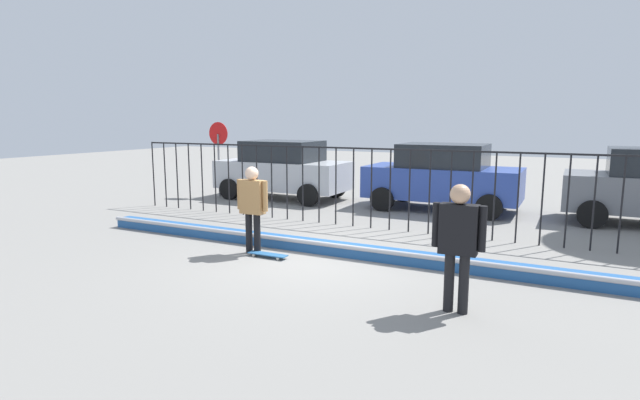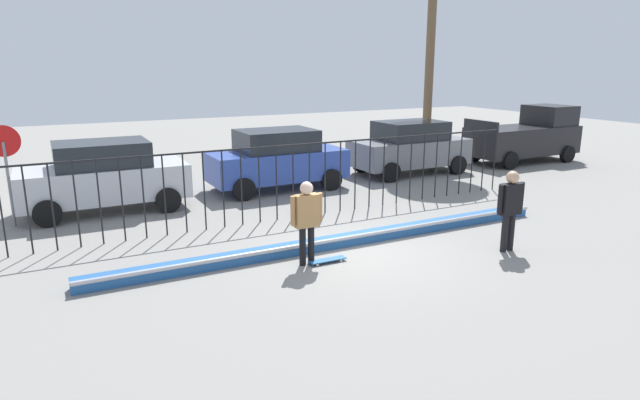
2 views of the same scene
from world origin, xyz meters
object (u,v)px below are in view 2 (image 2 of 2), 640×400
skateboard (328,260)px  pickup_truck (526,136)px  parked_car_blue (277,159)px  camera_operator (510,204)px  stop_sign (6,162)px  parked_car_silver (104,176)px  parked_car_gray (410,147)px  skateboarder (307,215)px

skateboard → pickup_truck: bearing=9.9°
parked_car_blue → skateboard: bearing=-102.2°
camera_operator → stop_sign: size_ratio=0.70×
parked_car_silver → parked_car_gray: 10.45m
parked_car_blue → stop_sign: 7.44m
parked_car_silver → pickup_truck: pickup_truck is taller
parked_car_gray → pickup_truck: size_ratio=0.91×
camera_operator → parked_car_gray: parked_car_gray is taller
parked_car_silver → skateboarder: bearing=-67.0°
parked_car_blue → pickup_truck: size_ratio=0.91×
skateboarder → parked_car_gray: (7.38, 6.56, -0.05)m
stop_sign → skateboard: bearing=-45.5°
stop_sign → skateboarder: bearing=-47.1°
skateboarder → parked_car_silver: parked_car_silver is taller
parked_car_gray → pickup_truck: bearing=2.3°
camera_operator → parked_car_gray: size_ratio=0.41×
camera_operator → parked_car_blue: 7.99m
parked_car_blue → parked_car_gray: size_ratio=1.00×
camera_operator → skateboard: bearing=-5.2°
skateboard → parked_car_gray: bearing=26.6°
skateboarder → pickup_truck: (13.09, 6.37, 0.02)m
camera_operator → parked_car_gray: 8.46m
parked_car_silver → pickup_truck: bearing=-2.7°
skateboard → camera_operator: camera_operator is taller
skateboarder → parked_car_gray: size_ratio=0.39×
skateboarder → stop_sign: 7.75m
parked_car_silver → parked_car_blue: 5.18m
skateboarder → camera_operator: size_ratio=0.97×
skateboard → stop_sign: stop_sign is taller
parked_car_blue → stop_sign: size_ratio=1.72×
parked_car_gray → stop_sign: bearing=-171.8°
parked_car_gray → stop_sign: stop_sign is taller
camera_operator → pickup_truck: size_ratio=0.37×
parked_car_silver → parked_car_gray: bearing=-1.3°
skateboard → camera_operator: bearing=-34.1°
skateboarder → parked_car_blue: bearing=41.6°
pickup_truck → stop_sign: bearing=-172.5°
parked_car_silver → parked_car_blue: same height
parked_car_blue → pickup_truck: (10.98, -0.08, 0.06)m
skateboarder → stop_sign: stop_sign is taller
skateboard → parked_car_gray: parked_car_gray is taller
camera_operator → parked_car_blue: parked_car_blue is taller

